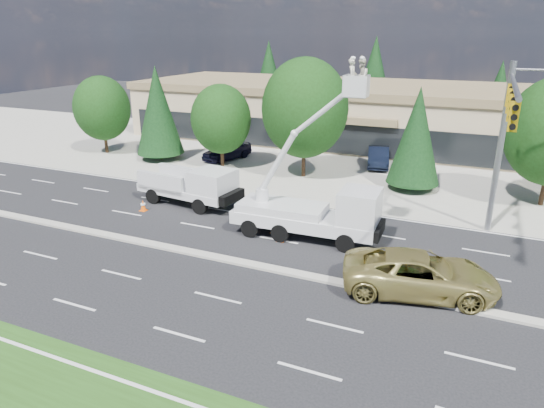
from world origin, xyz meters
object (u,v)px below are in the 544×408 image
at_px(utility_pickup, 193,190).
at_px(minivan, 420,274).
at_px(signal_mast, 506,128).
at_px(bucket_truck, 319,204).

xyz_separation_m(utility_pickup, minivan, (14.56, -5.55, -0.14)).
bearing_deg(signal_mast, utility_pickup, -176.99).
relative_size(utility_pickup, bucket_truck, 0.71).
bearing_deg(minivan, utility_pickup, 56.47).
xyz_separation_m(utility_pickup, bucket_truck, (8.89, -1.92, 0.97)).
bearing_deg(minivan, bucket_truck, 44.71).
distance_m(utility_pickup, minivan, 15.59).
height_order(signal_mast, minivan, signal_mast).
xyz_separation_m(bucket_truck, minivan, (5.67, -3.63, -1.10)).
xyz_separation_m(signal_mast, utility_pickup, (-17.11, -0.90, -5.04)).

